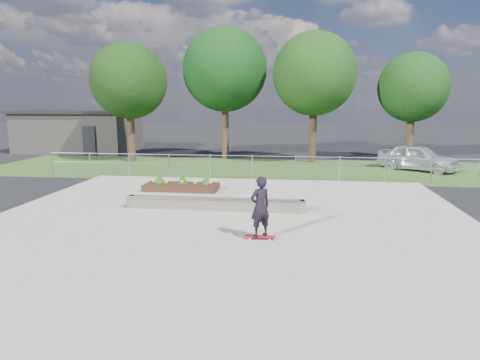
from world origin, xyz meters
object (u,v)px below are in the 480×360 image
planter_bed (182,185)px  grind_ledge (215,204)px  skateboarder (260,207)px  parked_car (418,158)px

planter_bed → grind_ledge: bearing=-57.6°
grind_ledge → skateboarder: 3.47m
planter_bed → parked_car: 13.08m
planter_bed → parked_car: size_ratio=0.73×
skateboarder → grind_ledge: bearing=121.2°
grind_ledge → parked_car: (9.14, 9.99, 0.44)m
grind_ledge → skateboarder: skateboarder is taller
grind_ledge → skateboarder: (1.76, -2.91, 0.67)m
grind_ledge → parked_car: bearing=47.6°
skateboarder → parked_car: 14.87m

